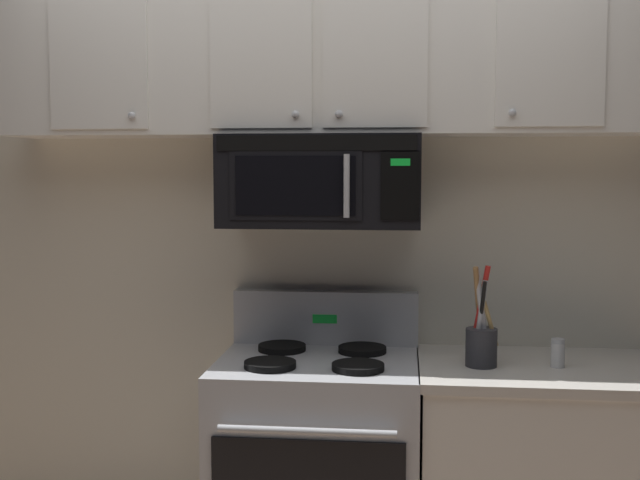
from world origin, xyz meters
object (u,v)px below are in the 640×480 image
over_range_microwave (321,181)px  utensil_crock_charcoal (481,338)px  stove_range (318,470)px  salt_shaker (558,353)px

over_range_microwave → utensil_crock_charcoal: bearing=-14.0°
stove_range → salt_shaker: 1.01m
over_range_microwave → utensil_crock_charcoal: 0.85m
over_range_microwave → utensil_crock_charcoal: (0.61, -0.15, -0.57)m
stove_range → over_range_microwave: (-0.00, 0.12, 1.11)m
stove_range → salt_shaker: stove_range is taller
utensil_crock_charcoal → salt_shaker: utensil_crock_charcoal is taller
utensil_crock_charcoal → salt_shaker: bearing=2.7°
utensil_crock_charcoal → stove_range: bearing=176.7°
utensil_crock_charcoal → salt_shaker: (0.28, 0.01, -0.05)m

